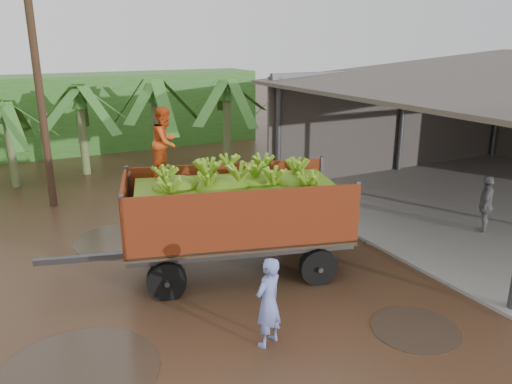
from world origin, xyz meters
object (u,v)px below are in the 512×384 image
(banana_trailer, at_px, (235,210))
(man_grey, at_px, (486,205))
(man_blue, at_px, (268,302))
(utility_pole, at_px, (39,88))

(banana_trailer, height_order, man_grey, banana_trailer)
(banana_trailer, distance_m, man_blue, 3.13)
(man_grey, bearing_deg, utility_pole, -71.86)
(man_blue, distance_m, utility_pole, 10.72)
(man_blue, bearing_deg, utility_pole, -99.12)
(banana_trailer, xyz_separation_m, utility_pole, (-3.25, 7.03, 2.29))
(banana_trailer, bearing_deg, man_grey, 6.91)
(man_grey, distance_m, utility_pole, 13.51)
(man_blue, relative_size, utility_pole, 0.22)
(banana_trailer, relative_size, utility_pole, 0.94)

